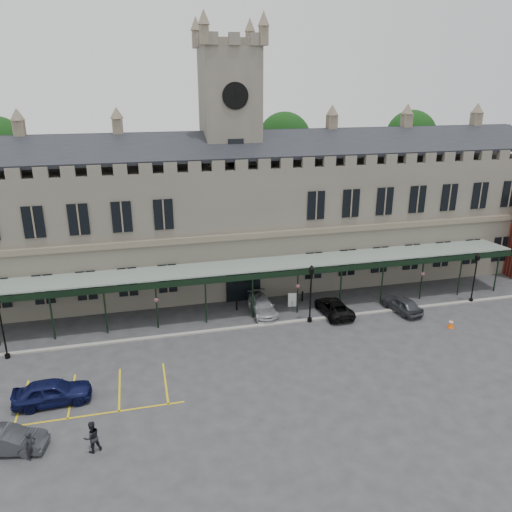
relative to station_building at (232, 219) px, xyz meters
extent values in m
plane|color=#2E2E31|center=(0.00, -15.91, -6.47)|extent=(140.00, 140.00, 0.00)
cube|color=#5C574D|center=(0.00, 0.09, -0.47)|extent=(60.00, 10.00, 12.00)
cube|color=brown|center=(0.00, -5.09, -0.27)|extent=(60.00, 0.35, 0.50)
cube|color=black|center=(0.00, -2.41, 7.33)|extent=(60.00, 4.77, 2.20)
cube|color=black|center=(0.00, 2.59, 7.33)|extent=(60.00, 4.77, 2.20)
cube|color=black|center=(0.00, -5.01, -4.57)|extent=(3.20, 0.18, 3.80)
cube|color=#5C574D|center=(0.00, 0.09, 4.53)|extent=(5.00, 5.00, 22.00)
cylinder|color=silver|center=(0.00, -2.47, 11.53)|extent=(2.20, 0.12, 2.20)
cylinder|color=black|center=(0.00, -2.54, 11.53)|extent=(2.30, 0.04, 2.30)
cube|color=black|center=(0.00, -2.47, 6.53)|extent=(1.40, 0.12, 2.80)
cube|color=#8C9E93|center=(0.00, -6.91, -2.37)|extent=(50.00, 4.00, 0.40)
cube|color=black|center=(0.00, -8.91, -2.62)|extent=(50.00, 0.18, 0.50)
cube|color=gray|center=(0.00, -10.41, -6.41)|extent=(60.00, 0.40, 0.12)
cylinder|color=#332314|center=(-22.00, 9.09, -0.47)|extent=(0.70, 0.70, 12.00)
cylinder|color=#332314|center=(8.00, 9.09, -0.47)|extent=(0.70, 0.70, 12.00)
sphere|color=black|center=(8.00, 9.09, 6.53)|extent=(6.00, 6.00, 6.00)
cylinder|color=#332314|center=(24.00, 9.09, -0.47)|extent=(0.70, 0.70, 12.00)
sphere|color=black|center=(24.00, 9.09, 6.53)|extent=(6.00, 6.00, 6.00)
cylinder|color=black|center=(-19.01, -10.89, -6.31)|extent=(0.37, 0.37, 0.31)
cylinder|color=black|center=(-19.01, -10.89, -4.41)|extent=(0.12, 0.12, 4.11)
cylinder|color=black|center=(4.48, -10.63, -6.30)|extent=(0.40, 0.40, 0.33)
cylinder|color=black|center=(4.48, -10.63, -4.26)|extent=(0.13, 0.13, 4.41)
cube|color=black|center=(4.48, -10.63, -1.90)|extent=(0.31, 0.31, 0.44)
cone|color=black|center=(4.48, -10.63, -1.51)|extent=(0.48, 0.48, 0.33)
cylinder|color=black|center=(20.23, -10.42, -6.31)|extent=(0.37, 0.37, 0.31)
cylinder|color=black|center=(20.23, -10.42, -4.40)|extent=(0.12, 0.12, 4.14)
cube|color=black|center=(20.23, -10.42, -2.18)|extent=(0.29, 0.29, 0.41)
cone|color=black|center=(20.23, -10.42, -1.81)|extent=(0.46, 0.46, 0.31)
cube|color=#FF5B08|center=(15.39, -14.45, -6.45)|extent=(0.43, 0.43, 0.04)
cone|color=#FF5B08|center=(15.39, -14.45, -6.08)|extent=(0.49, 0.49, 0.78)
cylinder|color=silver|center=(15.39, -14.45, -5.96)|extent=(0.32, 0.32, 0.11)
cylinder|color=black|center=(3.95, -7.44, -6.20)|extent=(0.07, 0.07, 0.54)
cube|color=silver|center=(3.95, -7.44, -5.81)|extent=(0.76, 0.15, 1.31)
cylinder|color=black|center=(-1.04, -6.97, -6.04)|extent=(0.15, 0.15, 0.86)
cylinder|color=black|center=(5.24, -6.52, -6.00)|extent=(0.17, 0.17, 0.95)
imported|color=#0D123D|center=(-15.00, -17.45, -5.66)|extent=(4.79, 2.08, 1.61)
imported|color=#34363C|center=(-16.85, -21.45, -5.78)|extent=(4.38, 2.24, 1.38)
imported|color=#AAADB2|center=(1.00, -8.11, -5.78)|extent=(1.94, 4.72, 1.37)
imported|color=black|center=(7.00, -9.76, -5.82)|extent=(2.34, 4.75, 1.30)
imported|color=#34363C|center=(13.00, -10.72, -5.76)|extent=(2.42, 4.37, 1.41)
imported|color=black|center=(-15.45, -22.42, -5.63)|extent=(0.73, 0.69, 1.68)
imported|color=black|center=(-12.30, -22.58, -5.54)|extent=(1.11, 1.00, 1.86)
camera|label=1|loc=(-8.97, -46.34, 12.69)|focal=35.00mm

